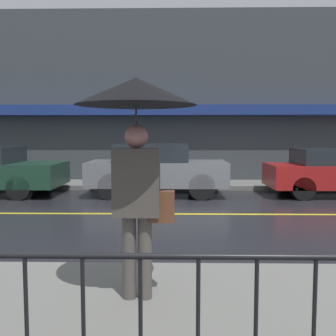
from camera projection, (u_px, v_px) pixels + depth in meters
The scene contains 7 objects.
ground_plane at pixel (217, 214), 8.62m from camera, with size 80.00×80.00×0.00m, color black.
sidewalk_near at pixel (280, 326), 3.42m from camera, with size 28.00×2.96×0.14m.
sidewalk_far at pixel (203, 185), 13.21m from camera, with size 28.00×1.77×0.14m.
lane_marking at pixel (217, 214), 8.62m from camera, with size 25.20×0.12×0.01m.
building_storefront at pixel (201, 98), 13.97m from camera, with size 28.00×0.85×6.14m.
pedestrian at pixel (137, 121), 3.71m from camera, with size 1.15×1.15×2.13m.
car_grey at pixel (156, 169), 11.25m from camera, with size 3.93×1.74×1.49m.
Camera 1 is at (-0.91, -8.52, 1.73)m, focal length 42.00 mm.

